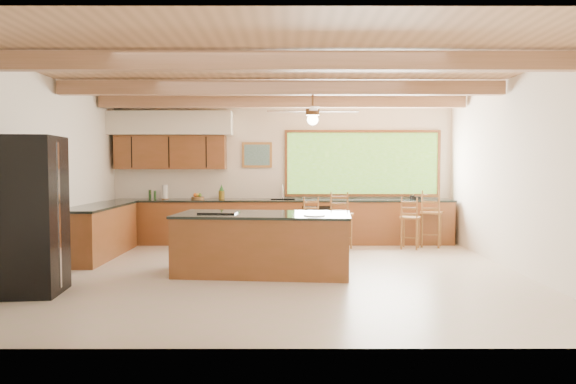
{
  "coord_description": "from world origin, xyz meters",
  "views": [
    {
      "loc": [
        0.09,
        -7.73,
        1.63
      ],
      "look_at": [
        0.11,
        0.8,
        1.19
      ],
      "focal_mm": 32.0,
      "sensor_mm": 36.0,
      "label": 1
    }
  ],
  "objects": [
    {
      "name": "ground",
      "position": [
        0.0,
        0.0,
        0.0
      ],
      "size": [
        7.2,
        7.2,
        0.0
      ],
      "primitive_type": "plane",
      "color": "beige",
      "rests_on": "ground"
    },
    {
      "name": "room_shell",
      "position": [
        -0.17,
        0.65,
        2.21
      ],
      "size": [
        7.27,
        6.54,
        3.02
      ],
      "color": "silver",
      "rests_on": "ground"
    },
    {
      "name": "counter_run",
      "position": [
        -0.82,
        2.52,
        0.46
      ],
      "size": [
        7.12,
        3.1,
        1.23
      ],
      "color": "brown",
      "rests_on": "ground"
    },
    {
      "name": "island",
      "position": [
        -0.27,
        -0.02,
        0.45
      ],
      "size": [
        2.7,
        1.46,
        0.92
      ],
      "rotation": [
        0.0,
        0.0,
        -0.1
      ],
      "color": "brown",
      "rests_on": "ground"
    },
    {
      "name": "refrigerator",
      "position": [
        -3.17,
        -1.3,
        1.0
      ],
      "size": [
        0.85,
        0.83,
        2.0
      ],
      "rotation": [
        0.0,
        0.0,
        0.1
      ],
      "color": "black",
      "rests_on": "ground"
    },
    {
      "name": "bar_stool_a",
      "position": [
        0.54,
        2.4,
        0.59
      ],
      "size": [
        0.4,
        0.4,
        1.0
      ],
      "rotation": [
        0.0,
        0.0,
        0.11
      ],
      "color": "brown",
      "rests_on": "ground"
    },
    {
      "name": "bar_stool_b",
      "position": [
        1.14,
        2.06,
        0.67
      ],
      "size": [
        0.51,
        0.51,
        1.13
      ],
      "rotation": [
        0.0,
        0.0,
        -0.33
      ],
      "color": "brown",
      "rests_on": "ground"
    },
    {
      "name": "bar_stool_c",
      "position": [
        2.97,
        2.39,
        0.67
      ],
      "size": [
        0.53,
        0.53,
        1.14
      ],
      "rotation": [
        0.0,
        0.0,
        -0.38
      ],
      "color": "brown",
      "rests_on": "ground"
    },
    {
      "name": "bar_stool_d",
      "position": [
        2.5,
        2.17,
        0.6
      ],
      "size": [
        0.47,
        0.47,
        1.01
      ],
      "rotation": [
        0.0,
        0.0,
        -0.37
      ],
      "color": "brown",
      "rests_on": "ground"
    }
  ]
}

